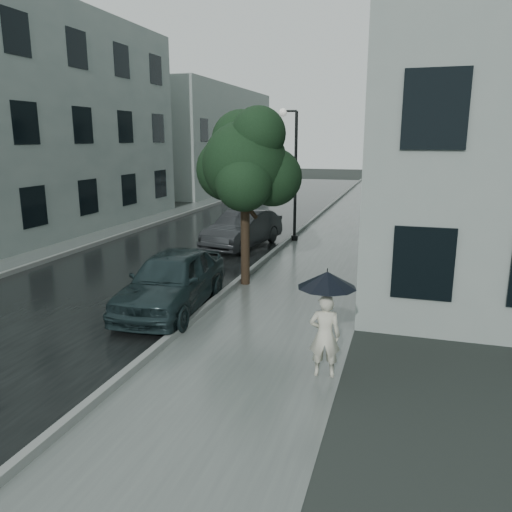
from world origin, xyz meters
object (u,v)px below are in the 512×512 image
(street_tree, at_px, (246,163))
(car_far, at_px, (243,229))
(pedestrian, at_px, (325,335))
(car_near, at_px, (172,280))
(lamp_post, at_px, (292,166))

(street_tree, distance_m, car_far, 5.63)
(street_tree, xyz_separation_m, car_far, (-1.64, 4.64, -2.72))
(pedestrian, distance_m, car_near, 4.77)
(street_tree, relative_size, car_near, 1.16)
(car_far, bearing_deg, car_near, -75.37)
(pedestrian, relative_size, lamp_post, 0.28)
(lamp_post, bearing_deg, street_tree, -86.76)
(pedestrian, height_order, street_tree, street_tree)
(pedestrian, relative_size, car_near, 0.35)
(lamp_post, xyz_separation_m, car_far, (-1.46, -1.85, -2.28))
(car_far, bearing_deg, lamp_post, 61.52)
(pedestrian, xyz_separation_m, lamp_post, (-3.26, 11.57, 2.23))
(pedestrian, xyz_separation_m, street_tree, (-3.07, 5.09, 2.67))
(lamp_post, bearing_deg, car_far, -126.67)
(car_far, bearing_deg, street_tree, -60.71)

